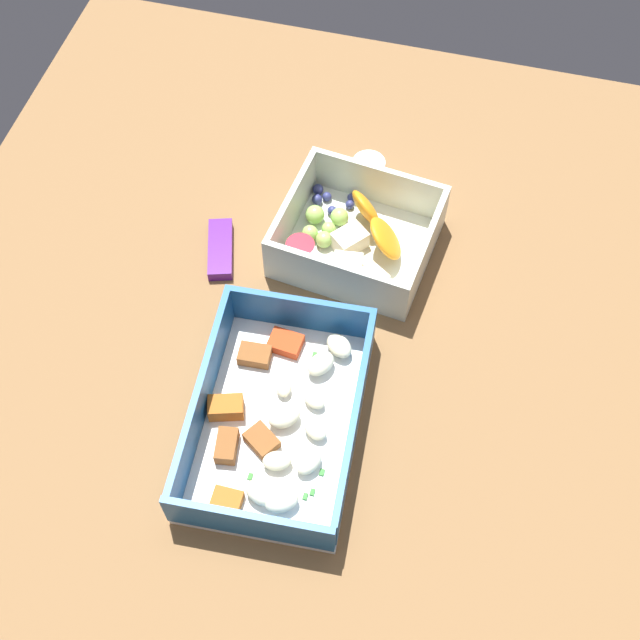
% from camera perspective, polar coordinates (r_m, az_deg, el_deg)
% --- Properties ---
extents(table_surface, '(0.80, 0.80, 0.02)m').
position_cam_1_polar(table_surface, '(0.83, -0.09, 0.14)').
color(table_surface, brown).
rests_on(table_surface, ground).
extents(pasta_container, '(0.22, 0.16, 0.05)m').
position_cam_1_polar(pasta_container, '(0.75, -2.90, -6.63)').
color(pasta_container, white).
rests_on(pasta_container, table_surface).
extents(fruit_bowl, '(0.15, 0.16, 0.06)m').
position_cam_1_polar(fruit_bowl, '(0.85, 2.35, 5.71)').
color(fruit_bowl, silver).
rests_on(fruit_bowl, table_surface).
extents(candy_bar, '(0.07, 0.04, 0.01)m').
position_cam_1_polar(candy_bar, '(0.86, -6.77, 4.79)').
color(candy_bar, '#51197A').
rests_on(candy_bar, table_surface).
extents(paper_cup_liner, '(0.04, 0.04, 0.02)m').
position_cam_1_polar(paper_cup_liner, '(0.93, 3.31, 10.30)').
color(paper_cup_liner, white).
rests_on(paper_cup_liner, table_surface).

